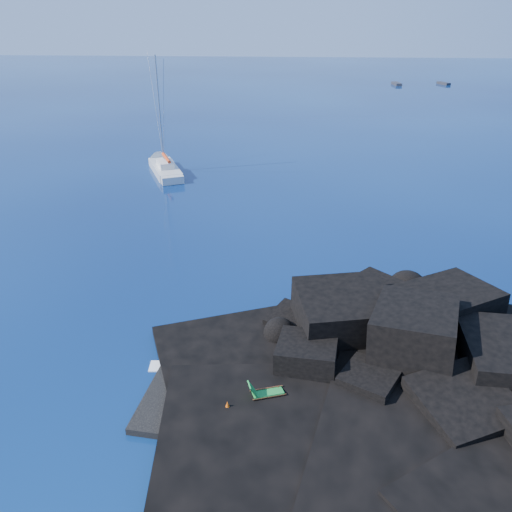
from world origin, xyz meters
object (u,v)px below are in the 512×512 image
at_px(distant_boat_b, 443,84).
at_px(sunbather, 238,410).
at_px(marker_cone, 228,406).
at_px(distant_boat_a, 396,85).
at_px(sailboat, 165,173).
at_px(deck_chair, 268,389).

bearing_deg(distant_boat_b, sunbather, -131.35).
height_order(marker_cone, distant_boat_a, marker_cone).
relative_size(sailboat, distant_boat_a, 2.80).
distance_m(deck_chair, sunbather, 1.73).
relative_size(sailboat, deck_chair, 7.69).
bearing_deg(sunbather, sailboat, 95.46).
bearing_deg(deck_chair, distant_boat_a, 59.14).
distance_m(sailboat, distant_boat_b, 96.63).
height_order(sailboat, marker_cone, sailboat).
relative_size(sunbather, marker_cone, 3.06).
height_order(marker_cone, distant_boat_b, marker_cone).
relative_size(deck_chair, distant_boat_b, 0.41).
bearing_deg(sailboat, marker_cone, -96.46).
bearing_deg(sunbather, deck_chair, 26.36).
height_order(deck_chair, sunbather, deck_chair).
height_order(sunbather, marker_cone, marker_cone).
height_order(sailboat, distant_boat_a, sailboat).
xyz_separation_m(sunbather, distant_boat_b, (39.76, 119.17, -0.52)).
xyz_separation_m(sailboat, marker_cone, (12.07, -37.84, 0.63)).
bearing_deg(deck_chair, sunbather, -158.87).
distance_m(deck_chair, distant_boat_b, 124.21).
bearing_deg(sailboat, deck_chair, -93.54).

